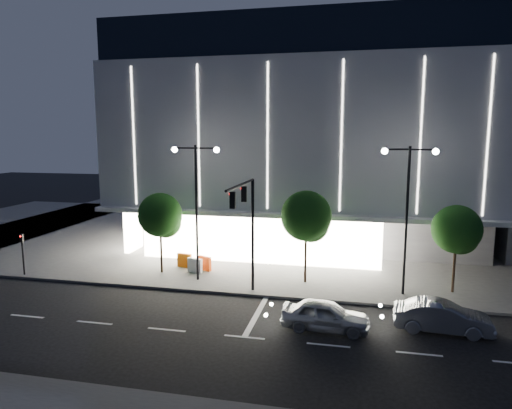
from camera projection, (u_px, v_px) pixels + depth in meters
The scene contains 15 objects.
ground at pixel (214, 321), 23.80m from camera, with size 160.00×160.00×0.00m, color black.
sidewalk_museum at pixel (333, 231), 45.92m from camera, with size 70.00×40.00×0.15m, color #474747.
museum at pixel (313, 139), 43.31m from camera, with size 30.00×25.80×18.00m.
traffic_mast at pixel (247, 216), 26.05m from camera, with size 0.33×5.89×7.07m.
street_lamp_west at pixel (196, 193), 29.32m from camera, with size 3.16×0.36×9.00m.
street_lamp_east at pixel (407, 199), 26.59m from camera, with size 3.16×0.36×9.00m.
ped_signal_far at pixel (23, 250), 31.00m from camera, with size 0.22×0.24×3.00m.
tree_left at pixel (161, 217), 31.22m from camera, with size 3.02×3.02×5.72m.
tree_mid at pixel (307, 219), 29.08m from camera, with size 3.25×3.25×6.15m.
tree_right at pixel (457, 232), 27.26m from camera, with size 2.91×2.91×5.51m.
car_lead at pixel (325, 315), 22.68m from camera, with size 1.77×4.40×1.50m, color #ABAFB3.
car_second at pixel (442, 317), 22.45m from camera, with size 1.61×4.62×1.52m, color #9FA2A6.
barrier_a at pixel (184, 260), 32.96m from camera, with size 1.10×0.25×1.00m, color #DC600C.
barrier_b at pixel (195, 265), 31.68m from camera, with size 1.10×0.25×1.00m, color silver.
barrier_c at pixel (204, 263), 32.20m from camera, with size 1.10×0.25×1.00m, color #FF480E.
Camera 1 is at (6.94, -21.61, 9.65)m, focal length 32.00 mm.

